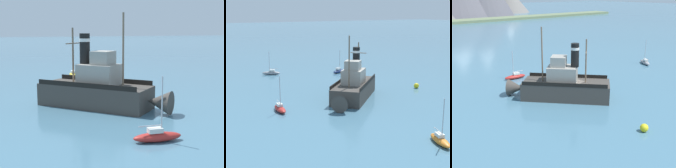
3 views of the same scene
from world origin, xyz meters
TOP-DOWN VIEW (x-y plane):
  - ground_plane at (0.00, 0.00)m, footprint 600.00×600.00m
  - old_tugboat at (-1.23, 0.97)m, footprint 12.38×12.75m
  - sailboat_grey at (24.18, 5.17)m, footprint 2.88×3.83m
  - sailboat_red at (-1.80, 13.10)m, footprint 3.88×1.40m
  - mooring_buoy at (-0.67, -12.52)m, footprint 0.90×0.90m

SIDE VIEW (x-z plane):
  - ground_plane at x=0.00m, z-range 0.00..0.00m
  - sailboat_grey at x=24.18m, z-range -2.02..2.88m
  - sailboat_red at x=-1.80m, z-range -2.02..2.88m
  - mooring_buoy at x=-0.67m, z-range 0.00..0.90m
  - old_tugboat at x=-1.23m, z-range -3.12..6.78m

